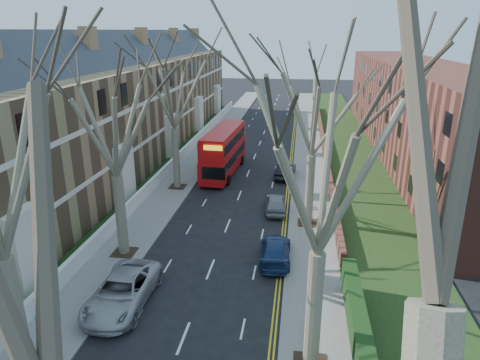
% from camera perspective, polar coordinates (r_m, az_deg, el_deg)
% --- Properties ---
extents(pavement_left, '(3.00, 102.00, 0.12)m').
position_cam_1_polar(pavement_left, '(48.58, -5.09, 3.50)').
color(pavement_left, slate).
rests_on(pavement_left, ground).
extents(pavement_right, '(3.00, 102.00, 0.12)m').
position_cam_1_polar(pavement_right, '(47.38, 9.22, 2.91)').
color(pavement_right, slate).
rests_on(pavement_right, ground).
extents(terrace_left, '(9.70, 78.00, 13.60)m').
position_cam_1_polar(terrace_left, '(42.49, -17.99, 7.92)').
color(terrace_left, '#956E4B').
rests_on(terrace_left, ground).
extents(flats_right, '(13.97, 54.00, 10.00)m').
position_cam_1_polar(flats_right, '(51.74, 22.40, 8.70)').
color(flats_right, brown).
rests_on(flats_right, ground).
extents(front_wall_left, '(0.30, 78.00, 1.00)m').
position_cam_1_polar(front_wall_left, '(41.48, -9.81, 1.30)').
color(front_wall_left, white).
rests_on(front_wall_left, ground).
extents(grass_verge_right, '(6.00, 102.00, 0.06)m').
position_cam_1_polar(grass_verge_right, '(47.68, 14.64, 2.74)').
color(grass_verge_right, '#1C3513').
rests_on(grass_verge_right, ground).
extents(tree_left_far, '(10.15, 10.15, 14.22)m').
position_cam_1_polar(tree_left_far, '(25.15, -16.97, 9.30)').
color(tree_left_far, brown).
rests_on(tree_left_far, ground).
extents(tree_left_dist, '(10.50, 10.50, 14.71)m').
position_cam_1_polar(tree_left_dist, '(36.24, -9.06, 13.24)').
color(tree_left_dist, brown).
rests_on(tree_left_dist, ground).
extents(tree_right_mid, '(10.50, 10.50, 14.71)m').
position_cam_1_polar(tree_right_mid, '(14.98, 11.27, 4.62)').
color(tree_right_mid, brown).
rests_on(tree_right_mid, ground).
extents(tree_right_far, '(10.15, 10.15, 14.22)m').
position_cam_1_polar(tree_right_far, '(28.78, 9.96, 11.02)').
color(tree_right_far, brown).
rests_on(tree_right_far, ground).
extents(double_decker_bus, '(3.04, 10.28, 4.28)m').
position_cam_1_polar(double_decker_bus, '(41.40, -2.18, 3.68)').
color(double_decker_bus, '#B40C0E').
rests_on(double_decker_bus, ground).
extents(car_left_far, '(2.65, 5.69, 1.58)m').
position_cam_1_polar(car_left_far, '(23.12, -15.42, -14.11)').
color(car_left_far, '#A9A8AE').
rests_on(car_left_far, ground).
extents(car_right_near, '(1.96, 4.55, 1.31)m').
position_cam_1_polar(car_right_near, '(26.34, 4.74, -9.35)').
color(car_right_near, navy).
rests_on(car_right_near, ground).
extents(car_right_mid, '(1.93, 4.11, 1.36)m').
position_cam_1_polar(car_right_mid, '(33.10, 4.77, -3.07)').
color(car_right_mid, gray).
rests_on(car_right_mid, ground).
extents(car_right_far, '(1.96, 4.32, 1.37)m').
position_cam_1_polar(car_right_far, '(40.80, 6.07, 1.28)').
color(car_right_far, black).
rests_on(car_right_far, ground).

